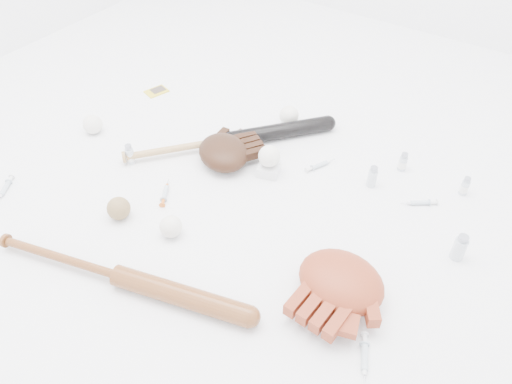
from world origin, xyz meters
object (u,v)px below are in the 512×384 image
Objects in this scene: bat_wood at (119,276)px; glove_dark at (223,152)px; pedestal at (269,169)px; bat_dark at (230,140)px.

glove_dark is (-0.08, 0.58, 0.01)m from bat_wood.
bat_wood is 0.58m from glove_dark.
bat_dark is at bearing 166.52° from pedestal.
pedestal is (0.16, 0.04, -0.02)m from glove_dark.
bat_dark is 11.61× the size of pedestal.
pedestal is at bearing 44.84° from glove_dark.
pedestal is at bearing 67.42° from bat_wood.
bat_dark is 0.67m from bat_wood.
bat_wood is 0.62m from pedestal.
pedestal is (0.20, -0.05, -0.01)m from bat_dark.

